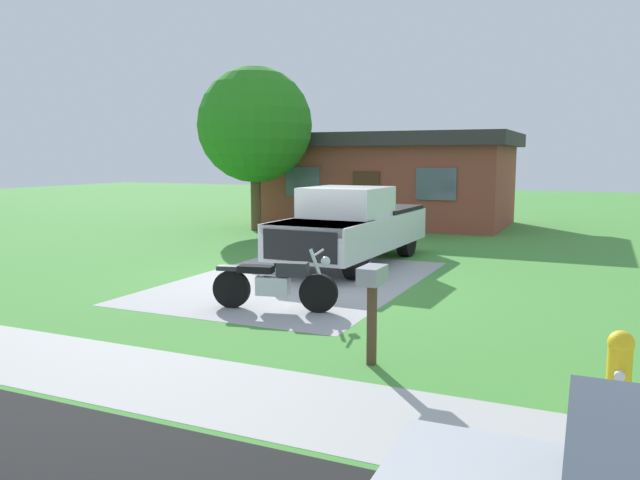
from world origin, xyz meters
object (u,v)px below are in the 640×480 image
(pickup_truck, at_px, (354,225))
(fire_hydrant, at_px, (619,373))
(motorcycle, at_px, (275,283))
(mailbox, at_px, (372,289))
(neighbor_house, at_px, (389,178))
(shade_tree, at_px, (255,125))

(pickup_truck, distance_m, fire_hydrant, 9.39)
(motorcycle, relative_size, mailbox, 1.74)
(fire_hydrant, bearing_deg, motorcycle, 155.44)
(neighbor_house, bearing_deg, pickup_truck, -76.86)
(motorcycle, xyz_separation_m, pickup_truck, (-0.51, 4.98, 0.48))
(pickup_truck, xyz_separation_m, mailbox, (2.97, -6.98, 0.03))
(fire_hydrant, xyz_separation_m, mailbox, (-2.81, 0.40, 0.55))
(mailbox, relative_size, neighbor_house, 0.13)
(pickup_truck, xyz_separation_m, fire_hydrant, (5.77, -7.38, -0.53))
(motorcycle, xyz_separation_m, mailbox, (2.46, -2.01, 0.51))
(shade_tree, distance_m, neighbor_house, 5.83)
(fire_hydrant, xyz_separation_m, shade_tree, (-11.56, 12.59, 3.29))
(fire_hydrant, bearing_deg, shade_tree, 132.55)
(fire_hydrant, distance_m, neighbor_house, 18.60)
(pickup_truck, relative_size, neighbor_house, 0.59)
(mailbox, distance_m, neighbor_house, 17.17)
(pickup_truck, xyz_separation_m, neighbor_house, (-2.19, 9.37, 0.84))
(pickup_truck, distance_m, neighbor_house, 9.66)
(motorcycle, height_order, fire_hydrant, motorcycle)
(shade_tree, relative_size, neighbor_house, 0.60)
(fire_hydrant, bearing_deg, neighbor_house, 115.41)
(pickup_truck, height_order, fire_hydrant, pickup_truck)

